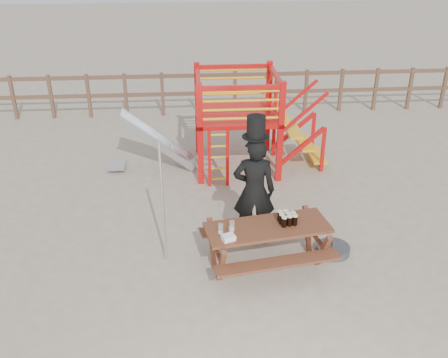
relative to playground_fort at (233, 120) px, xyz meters
The scene contains 10 objects.
ground 3.74m from the playground_fort, 91.99° to the right, with size 60.00×60.00×0.00m, color tan.
back_fence 3.44m from the playground_fort, 92.08° to the left, with size 15.09×0.09×1.20m.
playground_fort is the anchor object (origin of this frame).
picnic_table 3.72m from the playground_fort, 87.13° to the right, with size 2.04×1.57×0.72m.
man_with_hat 2.95m from the playground_fort, 88.75° to the right, with size 0.72×0.51×2.21m.
metal_pole 3.66m from the playground_fort, 112.04° to the right, with size 0.04×0.04×2.01m, color #B2B2B7.
parasol_base 3.79m from the playground_fort, 68.96° to the right, with size 0.54×0.54×0.23m.
paper_bag 4.02m from the playground_fort, 96.25° to the right, with size 0.18×0.14×0.08m, color white.
stout_pints 3.64m from the playground_fort, 82.38° to the right, with size 0.28×0.27×0.17m.
empty_glasses 3.84m from the playground_fort, 96.40° to the right, with size 0.25×0.23×0.15m.
Camera 1 is at (-0.83, -6.34, 4.73)m, focal length 40.00 mm.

